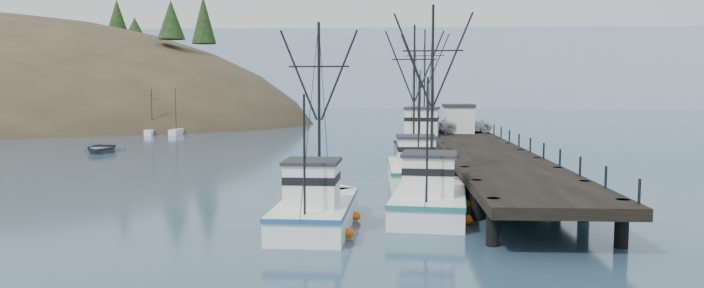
# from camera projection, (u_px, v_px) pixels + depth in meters

# --- Properties ---
(ground) EXTENTS (400.00, 400.00, 0.00)m
(ground) POSITION_uv_depth(u_px,v_px,m) (243.00, 221.00, 30.60)
(ground) COLOR navy
(ground) RESTS_ON ground
(pier) EXTENTS (6.00, 44.00, 2.00)m
(pier) POSITION_uv_depth(u_px,v_px,m) (484.00, 153.00, 45.49)
(pier) COLOR black
(pier) RESTS_ON ground
(distant_ridge) EXTENTS (360.00, 40.00, 26.00)m
(distant_ridge) POSITION_uv_depth(u_px,v_px,m) (399.00, 106.00, 198.94)
(distant_ridge) COLOR #9EB2C6
(distant_ridge) RESTS_ON ground
(distant_ridge_far) EXTENTS (180.00, 25.00, 18.00)m
(distant_ridge_far) POSITION_uv_depth(u_px,v_px,m) (254.00, 105.00, 216.87)
(distant_ridge_far) COLOR silver
(distant_ridge_far) RESTS_ON ground
(moored_sailboats) EXTENTS (21.10, 14.84, 6.35)m
(moored_sailboats) POSITION_uv_depth(u_px,v_px,m) (123.00, 130.00, 89.56)
(moored_sailboats) COLOR white
(moored_sailboats) RESTS_ON ground
(trawler_near) EXTENTS (4.58, 11.07, 11.19)m
(trawler_near) POSITION_uv_depth(u_px,v_px,m) (430.00, 197.00, 32.73)
(trawler_near) COLOR white
(trawler_near) RESTS_ON ground
(trawler_mid) EXTENTS (3.55, 9.82, 9.95)m
(trawler_mid) POSITION_uv_depth(u_px,v_px,m) (317.00, 209.00, 29.58)
(trawler_mid) COLOR white
(trawler_mid) RESTS_ON ground
(trawler_far) EXTENTS (3.73, 10.83, 11.16)m
(trawler_far) POSITION_uv_depth(u_px,v_px,m) (414.00, 170.00, 43.30)
(trawler_far) COLOR white
(trawler_far) RESTS_ON ground
(work_vessel) EXTENTS (5.73, 14.77, 12.42)m
(work_vessel) POSITION_uv_depth(u_px,v_px,m) (423.00, 141.00, 60.75)
(work_vessel) COLOR slate
(work_vessel) RESTS_ON ground
(pier_shed) EXTENTS (3.00, 3.20, 2.80)m
(pier_shed) POSITION_uv_depth(u_px,v_px,m) (458.00, 118.00, 61.33)
(pier_shed) COLOR silver
(pier_shed) RESTS_ON pier
(pickup_truck) EXTENTS (6.40, 4.58, 1.62)m
(pickup_truck) POSITION_uv_depth(u_px,v_px,m) (463.00, 124.00, 61.56)
(pickup_truck) COLOR silver
(pickup_truck) RESTS_ON pier
(motorboat) EXTENTS (5.42, 6.60, 1.19)m
(motorboat) POSITION_uv_depth(u_px,v_px,m) (101.00, 152.00, 62.50)
(motorboat) COLOR #585C62
(motorboat) RESTS_ON ground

